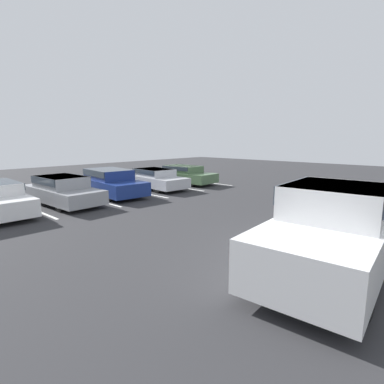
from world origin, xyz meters
name	(u,v)px	position (x,y,z in m)	size (l,w,h in m)	color
ground_plane	(330,266)	(0.00, 0.00, 0.00)	(60.00, 60.00, 0.00)	#2D2D30
stall_stripe_b	(31,208)	(-2.44, 11.06, 0.00)	(0.12, 5.16, 0.01)	white
stall_stripe_c	(90,199)	(0.23, 11.06, 0.00)	(0.12, 5.16, 0.01)	white
stall_stripe_d	(136,192)	(2.90, 11.06, 0.00)	(0.12, 5.16, 0.01)	white
stall_stripe_e	(172,186)	(5.57, 11.06, 0.00)	(0.12, 5.16, 0.01)	white
stall_stripe_f	(201,182)	(8.25, 11.06, 0.00)	(0.12, 5.16, 0.01)	white
pickup_truck	(337,227)	(-0.04, -0.09, 0.93)	(5.81, 2.40, 1.89)	white
parked_sedan_b	(62,189)	(-1.17, 10.87, 0.66)	(1.87, 4.45, 1.23)	gray
parked_sedan_c	(109,181)	(1.45, 11.29, 0.70)	(2.25, 4.90, 1.31)	navy
parked_sedan_d	(155,178)	(4.32, 11.13, 0.62)	(2.08, 4.39, 1.14)	#B7BABF
parked_sedan_e	(184,174)	(6.88, 11.32, 0.62)	(1.86, 4.33, 1.14)	#4C6B47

